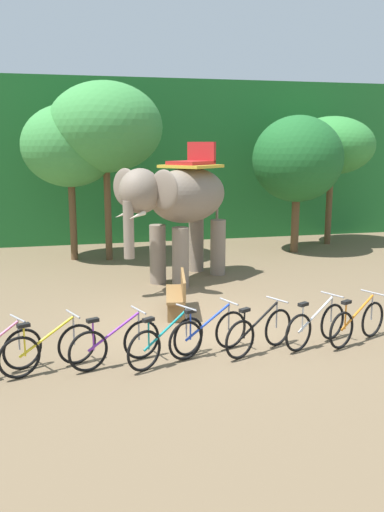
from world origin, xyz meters
TOP-DOWN VIEW (x-y plane):
  - ground_plane at (0.00, 0.00)m, footprint 80.00×80.00m
  - foliage_hedge at (0.00, 13.13)m, footprint 36.00×6.00m
  - tree_far_right at (-2.34, 7.46)m, footprint 3.02×3.02m
  - tree_center_left at (-1.23, 7.16)m, footprint 3.58×3.58m
  - tree_center_right at (5.21, 6.97)m, footprint 3.07×3.07m
  - tree_far_left at (7.08, 8.14)m, footprint 3.10×3.10m
  - elephant at (0.48, 3.87)m, footprint 3.81×3.53m
  - bike_yellow at (-2.96, -1.56)m, footprint 1.60×0.78m
  - bike_purple at (-1.86, -1.57)m, footprint 1.62×0.72m
  - bike_teal at (-0.99, -1.69)m, footprint 1.51×0.90m
  - bike_blue at (-0.18, -1.45)m, footprint 1.62×0.74m
  - bike_black at (0.74, -1.58)m, footprint 1.55×0.84m
  - bike_white at (1.89, -1.50)m, footprint 1.56×0.83m
  - bike_orange at (2.72, -1.56)m, footprint 1.56×0.83m
  - wooden_bench at (-0.22, 1.00)m, footprint 0.67×1.55m

SIDE VIEW (x-z plane):
  - ground_plane at x=0.00m, z-range 0.00..0.00m
  - bike_yellow at x=-2.96m, z-range -0.07..0.85m
  - bike_purple at x=-1.86m, z-range -0.07..0.85m
  - bike_teal at x=-0.99m, z-range -0.07..0.85m
  - bike_blue at x=-0.18m, z-range -0.07..0.85m
  - bike_black at x=0.74m, z-range -0.07..0.85m
  - bike_white at x=1.89m, z-range -0.07..0.85m
  - bike_orange at x=2.72m, z-range -0.07..0.85m
  - wooden_bench at x=-0.22m, z-range 0.03..0.92m
  - elephant at x=0.48m, z-range 0.31..4.09m
  - foliage_hedge at x=0.00m, z-range 0.00..6.12m
  - tree_center_right at x=5.21m, z-range 0.87..5.55m
  - tree_far_left at x=7.08m, z-range 1.29..6.00m
  - tree_far_right at x=-2.34m, z-range 1.17..6.14m
  - tree_center_left at x=-1.23m, z-range 1.41..7.05m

